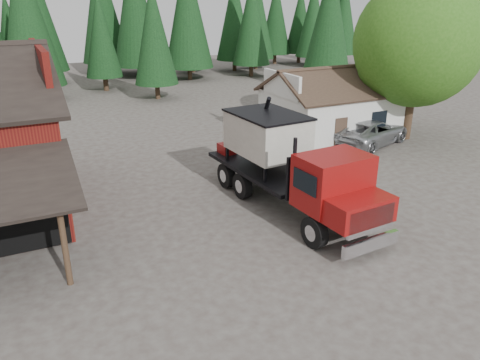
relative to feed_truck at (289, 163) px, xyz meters
name	(u,v)px	position (x,y,z in m)	size (l,w,h in m)	color
ground	(250,274)	(-4.01, -4.03, -2.15)	(120.00, 120.00, 0.00)	#463C37
farmhouse	(331,111)	(8.99, 8.96, -0.49)	(8.60, 6.42, 4.65)	silver
deciduous_tree	(418,47)	(13.01, 5.94, 3.75)	(8.00, 8.00, 10.20)	#382619
conifer_backdrop	(72,84)	(-4.01, 37.97, -2.15)	(76.00, 16.00, 16.00)	black
near_pine_b	(154,33)	(1.99, 25.97, 3.74)	(3.96, 3.96, 10.40)	#382619
near_pine_c	(329,19)	(17.99, 21.97, 4.74)	(4.84, 4.84, 12.40)	#382619
near_pine_d	(26,15)	(-8.01, 29.97, 5.24)	(5.28, 5.28, 13.40)	#382619
feed_truck	(289,163)	(0.00, 0.00, 0.00)	(3.51, 10.36, 4.61)	black
silver_car	(372,132)	(9.99, 5.97, -1.34)	(2.68, 5.82, 1.62)	#AAADB2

